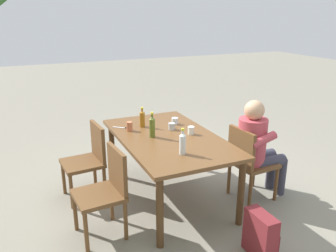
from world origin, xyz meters
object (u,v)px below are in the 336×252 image
(cup_white, at_px, (191,130))
(bottle_clear, at_px, (183,143))
(chair_far_left, at_px, (106,188))
(cup_glass, at_px, (175,121))
(table_knife, at_px, (123,128))
(person_in_white_shirt, at_px, (257,145))
(chair_near_left, at_px, (248,160))
(bottle_amber, at_px, (142,118))
(dining_table, at_px, (168,143))
(backpack_by_near_side, at_px, (261,236))
(chair_far_right, at_px, (89,157))
(cup_steel, at_px, (172,126))
(cup_terracotta, at_px, (130,126))
(bottle_olive, at_px, (152,126))

(cup_white, bearing_deg, bottle_clear, 144.18)
(chair_far_left, distance_m, cup_glass, 1.35)
(chair_far_left, xyz_separation_m, table_knife, (0.86, -0.45, 0.28))
(person_in_white_shirt, relative_size, cup_white, 12.96)
(chair_near_left, height_order, chair_far_left, same)
(chair_near_left, height_order, bottle_amber, bottle_amber)
(dining_table, distance_m, backpack_by_near_side, 1.41)
(chair_near_left, bearing_deg, bottle_clear, 97.33)
(chair_far_right, relative_size, cup_steel, 10.79)
(dining_table, relative_size, backpack_by_near_side, 4.20)
(dining_table, distance_m, person_in_white_shirt, 1.01)
(cup_white, height_order, backpack_by_near_side, cup_white)
(chair_near_left, xyz_separation_m, chair_far_left, (0.01, 1.64, 0.00))
(bottle_clear, relative_size, cup_white, 2.90)
(chair_far_left, bearing_deg, cup_steel, -58.56)
(person_in_white_shirt, relative_size, table_knife, 5.98)
(chair_near_left, height_order, cup_terracotta, same)
(chair_near_left, distance_m, person_in_white_shirt, 0.20)
(cup_white, relative_size, backpack_by_near_side, 0.22)
(dining_table, distance_m, table_knife, 0.61)
(bottle_amber, relative_size, table_knife, 1.24)
(backpack_by_near_side, bearing_deg, table_knife, 21.97)
(bottle_amber, relative_size, cup_terracotta, 2.26)
(chair_far_left, relative_size, cup_terracotta, 8.04)
(bottle_clear, distance_m, cup_glass, 0.95)
(chair_far_left, bearing_deg, backpack_by_near_side, -127.57)
(dining_table, xyz_separation_m, cup_terracotta, (0.35, 0.33, 0.14))
(cup_terracotta, height_order, cup_steel, cup_terracotta)
(bottle_amber, distance_m, table_knife, 0.25)
(chair_far_left, distance_m, table_knife, 1.01)
(chair_far_right, bearing_deg, cup_glass, -92.15)
(cup_steel, xyz_separation_m, backpack_by_near_side, (-1.47, -0.20, -0.60))
(chair_near_left, relative_size, chair_far_right, 1.00)
(bottle_clear, height_order, cup_white, bottle_clear)
(cup_glass, relative_size, cup_terracotta, 0.75)
(chair_far_left, height_order, bottle_clear, bottle_clear)
(cup_white, xyz_separation_m, backpack_by_near_side, (-1.23, -0.07, -0.60))
(person_in_white_shirt, height_order, cup_white, person_in_white_shirt)
(cup_white, distance_m, cup_terracotta, 0.72)
(dining_table, distance_m, bottle_olive, 0.27)
(chair_far_right, relative_size, bottle_clear, 3.29)
(chair_far_right, xyz_separation_m, bottle_amber, (0.02, -0.67, 0.38))
(cup_white, bearing_deg, person_in_white_shirt, -117.96)
(bottle_amber, distance_m, cup_white, 0.63)
(cup_glass, height_order, backpack_by_near_side, cup_glass)
(cup_steel, relative_size, backpack_by_near_side, 0.19)
(bottle_clear, relative_size, backpack_by_near_side, 0.62)
(bottle_amber, distance_m, cup_steel, 0.38)
(dining_table, height_order, bottle_olive, bottle_olive)
(table_knife, height_order, backpack_by_near_side, table_knife)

